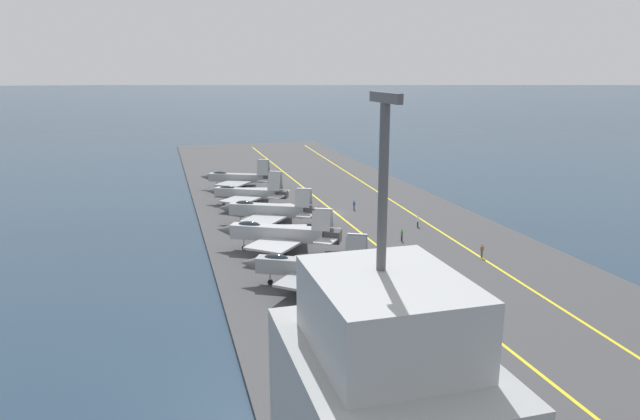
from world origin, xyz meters
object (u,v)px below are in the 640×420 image
parked_jet_nearest (310,267)px  crew_blue_vest (354,205)px  parked_jet_fourth (248,193)px  island_tower (385,412)px  parked_jet_second (279,233)px  parked_jet_fifth (239,178)px  crew_brown_vest (482,250)px  parked_jet_third (269,210)px  crew_white_vest (418,221)px  crew_green_vest (402,234)px

parked_jet_nearest → crew_blue_vest: bearing=-26.6°
parked_jet_fourth → crew_blue_vest: bearing=-116.0°
parked_jet_nearest → island_tower: 33.83m
parked_jet_second → parked_jet_fifth: 43.01m
parked_jet_fifth → crew_brown_vest: 57.88m
parked_jet_third → crew_brown_vest: parked_jet_third is taller
crew_blue_vest → island_tower: size_ratio=0.08×
parked_jet_nearest → crew_white_vest: (20.38, -22.81, -1.46)m
crew_green_vest → parked_jet_fourth: bearing=32.2°
crew_brown_vest → island_tower: (-37.52, 28.93, 5.01)m
crew_blue_vest → island_tower: 70.51m
parked_jet_nearest → crew_brown_vest: parked_jet_nearest is taller
island_tower → parked_jet_nearest: bearing=-7.8°
parked_jet_third → island_tower: 61.28m
parked_jet_second → crew_blue_vest: size_ratio=9.92×
parked_jet_fourth → crew_brown_vest: 45.34m
parked_jet_fourth → crew_white_vest: 31.87m
parked_jet_second → island_tower: island_tower is taller
parked_jet_fifth → parked_jet_third: bearing=-178.4°
parked_jet_third → crew_blue_vest: 17.39m
crew_green_vest → parked_jet_nearest: bearing=128.8°
parked_jet_second → crew_brown_vest: 26.78m
crew_white_vest → parked_jet_fifth: bearing=32.5°
parked_jet_third → crew_white_vest: 23.40m
parked_jet_fifth → crew_white_vest: bearing=-147.5°
crew_white_vest → parked_jet_second: bearing=106.2°
parked_jet_nearest → parked_jet_fifth: (56.57, 0.21, 0.07)m
parked_jet_second → parked_jet_third: (14.06, -1.29, -0.21)m
parked_jet_fifth → crew_white_vest: 42.92m
parked_jet_third → parked_jet_fifth: bearing=1.6°
crew_green_vest → island_tower: 52.30m
parked_jet_nearest → island_tower: bearing=172.2°
parked_jet_fifth → crew_brown_vest: size_ratio=8.63×
parked_jet_nearest → parked_jet_third: (27.62, -0.61, 0.01)m
parked_jet_fourth → crew_blue_vest: parked_jet_fourth is taller
parked_jet_third → parked_jet_fifth: parked_jet_fifth is taller
parked_jet_fifth → island_tower: size_ratio=0.69×
parked_jet_nearest → parked_jet_fourth: 42.10m
parked_jet_nearest → island_tower: (-33.33, 4.58, 3.57)m
parked_jet_second → crew_white_vest: (6.82, -23.49, -1.68)m
crew_green_vest → parked_jet_third: bearing=50.6°
parked_jet_fourth → crew_green_vest: size_ratio=8.52×
crew_green_vest → crew_white_vest: size_ratio=1.02×
parked_jet_third → crew_green_vest: size_ratio=8.99×
parked_jet_fourth → crew_brown_vest: size_ratio=8.47×
parked_jet_second → crew_green_vest: parked_jet_second is taller
crew_brown_vest → parked_jet_fifth: bearing=25.1°
parked_jet_fifth → crew_green_vest: bearing=-157.7°
crew_blue_vest → crew_brown_vest: bearing=-165.7°
parked_jet_nearest → parked_jet_fifth: bearing=0.2°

